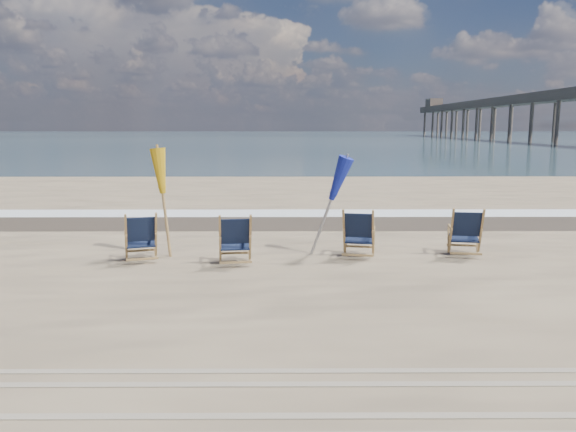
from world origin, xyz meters
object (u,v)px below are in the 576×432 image
at_px(beach_chair_1, 250,240).
at_px(umbrella_blue, 327,179).
at_px(umbrella_yellow, 163,177).
at_px(beach_chair_2, 373,234).
at_px(fishing_pier, 550,110).
at_px(beach_chair_0, 156,237).
at_px(beach_chair_3, 481,233).

bearing_deg(beach_chair_1, umbrella_blue, -156.44).
height_order(beach_chair_1, umbrella_blue, umbrella_blue).
bearing_deg(umbrella_yellow, beach_chair_1, -24.61).
height_order(beach_chair_2, fishing_pier, fishing_pier).
bearing_deg(beach_chair_0, beach_chair_1, 152.78).
bearing_deg(umbrella_blue, umbrella_yellow, -178.63).
relative_size(beach_chair_2, beach_chair_3, 1.00).
xyz_separation_m(beach_chair_0, beach_chair_3, (6.06, 0.27, 0.01)).
distance_m(beach_chair_2, fishing_pier, 80.22).
height_order(umbrella_yellow, fishing_pier, fishing_pier).
distance_m(umbrella_yellow, umbrella_blue, 3.10).
bearing_deg(umbrella_blue, beach_chair_0, -170.38).
xyz_separation_m(beach_chair_0, beach_chair_2, (4.00, 0.15, 0.01)).
xyz_separation_m(beach_chair_2, umbrella_yellow, (-3.93, 0.31, 1.05)).
distance_m(beach_chair_0, umbrella_yellow, 1.16).
height_order(beach_chair_3, umbrella_yellow, umbrella_yellow).
height_order(beach_chair_0, umbrella_yellow, umbrella_yellow).
bearing_deg(fishing_pier, umbrella_blue, -117.69).
xyz_separation_m(beach_chair_0, beach_chair_1, (1.75, -0.30, 0.01)).
relative_size(beach_chair_0, beach_chair_1, 0.99).
bearing_deg(fishing_pier, beach_chair_1, -118.30).
distance_m(umbrella_yellow, fishing_pier, 81.76).
height_order(beach_chair_2, umbrella_blue, umbrella_blue).
relative_size(beach_chair_3, umbrella_blue, 0.49).
bearing_deg(fishing_pier, beach_chair_2, -117.04).
bearing_deg(beach_chair_0, umbrella_blue, 172.22).
bearing_deg(beach_chair_2, beach_chair_3, -164.84).
distance_m(beach_chair_1, umbrella_yellow, 2.12).
distance_m(beach_chair_0, beach_chair_2, 4.00).
bearing_deg(beach_chair_3, umbrella_yellow, 8.11).
relative_size(beach_chair_2, fishing_pier, 0.01).
relative_size(umbrella_yellow, fishing_pier, 0.01).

